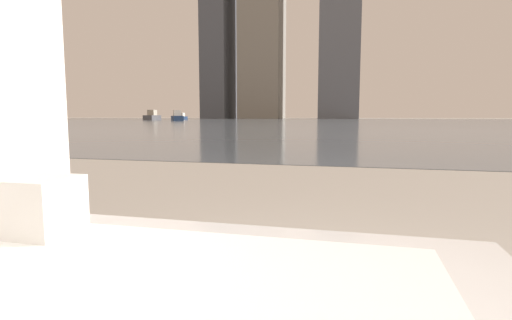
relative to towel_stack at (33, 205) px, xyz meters
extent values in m
cube|color=white|center=(0.32, -0.34, -0.10)|extent=(1.52, 0.93, 0.04)
cube|color=white|center=(0.00, 0.00, -0.06)|extent=(0.23, 0.18, 0.04)
cube|color=white|center=(0.00, 0.00, -0.02)|extent=(0.23, 0.18, 0.04)
cube|color=white|center=(0.00, 0.00, 0.02)|extent=(0.23, 0.18, 0.04)
cube|color=white|center=(0.00, 0.00, 0.06)|extent=(0.23, 0.18, 0.04)
cube|color=slate|center=(0.32, 61.26, -0.65)|extent=(180.00, 110.00, 0.01)
cube|color=#4C4C51|center=(-39.62, 72.78, -0.17)|extent=(2.59, 5.61, 0.95)
cube|color=#B2A893|center=(-39.62, 72.78, 0.84)|extent=(1.62, 2.19, 1.08)
cube|color=navy|center=(-36.97, 81.07, -0.30)|extent=(1.69, 4.08, 0.70)
cube|color=silver|center=(-36.97, 81.07, 0.45)|extent=(1.12, 1.57, 0.80)
cube|color=navy|center=(-29.75, 63.59, -0.22)|extent=(3.96, 4.98, 0.85)
cube|color=silver|center=(-29.75, 63.59, 0.68)|extent=(1.98, 2.18, 0.97)
cube|color=gray|center=(-27.30, 117.26, 21.71)|extent=(12.15, 12.32, 44.74)
cube|color=slate|center=(-4.42, 117.26, 26.59)|extent=(11.12, 12.39, 54.48)
camera|label=1|loc=(0.88, -0.92, 0.25)|focal=28.00mm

